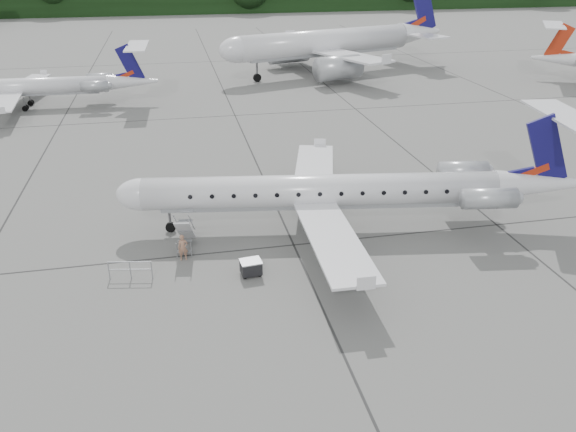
{
  "coord_description": "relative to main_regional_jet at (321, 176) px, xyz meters",
  "views": [
    {
      "loc": [
        -10.87,
        -25.47,
        15.5
      ],
      "look_at": [
        -5.26,
        1.51,
        2.3
      ],
      "focal_mm": 35.0,
      "sensor_mm": 36.0,
      "label": 1
    }
  ],
  "objects": [
    {
      "name": "bg_narrowbody",
      "position": [
        12.42,
        44.87,
        2.34
      ],
      "size": [
        37.51,
        31.49,
        11.56
      ],
      "primitive_type": null,
      "rotation": [
        0.0,
        0.0,
        0.29
      ],
      "color": "silver",
      "rests_on": "ground"
    },
    {
      "name": "ground",
      "position": [
        2.74,
        -4.14,
        -3.44
      ],
      "size": [
        320.0,
        320.0,
        0.0
      ],
      "primitive_type": "plane",
      "color": "slate",
      "rests_on": "ground"
    },
    {
      "name": "baggage_cart",
      "position": [
        -4.9,
        -4.54,
        -2.99
      ],
      "size": [
        1.12,
        0.94,
        0.9
      ],
      "primitive_type": null,
      "rotation": [
        0.0,
        0.0,
        0.1
      ],
      "color": "black",
      "rests_on": "ground"
    },
    {
      "name": "bg_regional_left",
      "position": [
        -24.2,
        34.06,
        -0.28
      ],
      "size": [
        24.78,
        18.33,
        6.32
      ],
      "primitive_type": null,
      "rotation": [
        0.0,
        0.0,
        -0.04
      ],
      "color": "silver",
      "rests_on": "ground"
    },
    {
      "name": "main_regional_jet",
      "position": [
        0.0,
        0.0,
        0.0
      ],
      "size": [
        29.44,
        23.15,
        6.88
      ],
      "primitive_type": null,
      "rotation": [
        0.0,
        0.0,
        -0.15
      ],
      "color": "silver",
      "rests_on": "ground"
    },
    {
      "name": "airstair",
      "position": [
        -8.1,
        -0.93,
        -2.36
      ],
      "size": [
        1.18,
        2.37,
        2.16
      ],
      "primitive_type": null,
      "rotation": [
        0.0,
        0.0,
        -0.15
      ],
      "color": "silver",
      "rests_on": "ground"
    },
    {
      "name": "passenger",
      "position": [
        -8.29,
        -2.2,
        -2.69
      ],
      "size": [
        0.55,
        0.36,
        1.49
      ],
      "primitive_type": "imported",
      "rotation": [
        0.0,
        0.0,
        0.01
      ],
      "color": "#91664F",
      "rests_on": "ground"
    },
    {
      "name": "safety_railing",
      "position": [
        -11.04,
        -3.65,
        -2.94
      ],
      "size": [
        2.18,
        0.48,
        1.0
      ],
      "primitive_type": null,
      "rotation": [
        0.0,
        0.0,
        -0.18
      ],
      "color": "gray",
      "rests_on": "ground"
    }
  ]
}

